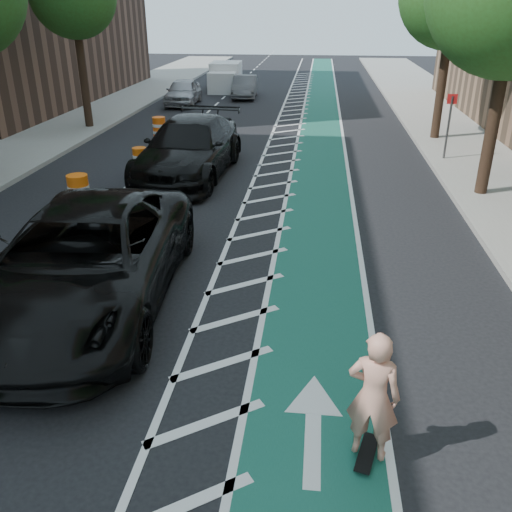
# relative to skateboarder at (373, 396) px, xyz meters

# --- Properties ---
(ground) EXTENTS (120.00, 120.00, 0.00)m
(ground) POSITION_rel_skateboarder_xyz_m (-3.70, 3.18, -1.00)
(ground) COLOR black
(ground) RESTS_ON ground
(bike_lane) EXTENTS (2.00, 90.00, 0.01)m
(bike_lane) POSITION_rel_skateboarder_xyz_m (-0.70, 13.18, -0.99)
(bike_lane) COLOR #164E41
(bike_lane) RESTS_ON ground
(buffer_strip) EXTENTS (1.40, 90.00, 0.01)m
(buffer_strip) POSITION_rel_skateboarder_xyz_m (-2.20, 13.18, -1.00)
(buffer_strip) COLOR silver
(buffer_strip) RESTS_ON ground
(curb_right) EXTENTS (0.12, 90.00, 0.16)m
(curb_right) POSITION_rel_skateboarder_xyz_m (3.35, 13.18, -0.92)
(curb_right) COLOR gray
(curb_right) RESTS_ON ground
(curb_left) EXTENTS (0.12, 90.00, 0.16)m
(curb_left) POSITION_rel_skateboarder_xyz_m (-10.75, 13.18, -0.92)
(curb_left) COLOR gray
(curb_left) RESTS_ON ground
(sign_post) EXTENTS (0.35, 0.08, 2.47)m
(sign_post) POSITION_rel_skateboarder_xyz_m (3.90, 15.18, 0.35)
(sign_post) COLOR #4C4C4C
(sign_post) RESTS_ON ground
(skateboard) EXTENTS (0.38, 0.74, 0.10)m
(skateboard) POSITION_rel_skateboarder_xyz_m (-0.00, 0.00, -0.92)
(skateboard) COLOR black
(skateboard) RESTS_ON ground
(skateboarder) EXTENTS (0.75, 0.59, 1.81)m
(skateboarder) POSITION_rel_skateboarder_xyz_m (0.00, 0.00, 0.00)
(skateboarder) COLOR tan
(skateboarder) RESTS_ON skateboard
(suv_near) EXTENTS (3.66, 7.16, 1.94)m
(suv_near) POSITION_rel_skateboarder_xyz_m (-5.09, 3.42, -0.03)
(suv_near) COLOR black
(suv_near) RESTS_ON ground
(suv_far) EXTENTS (3.04, 6.70, 1.90)m
(suv_far) POSITION_rel_skateboarder_xyz_m (-5.13, 12.36, -0.05)
(suv_far) COLOR black
(suv_far) RESTS_ON ground
(car_silver) EXTENTS (1.92, 4.37, 1.46)m
(car_silver) POSITION_rel_skateboarder_xyz_m (-8.82, 26.77, -0.27)
(car_silver) COLOR #ABAAB0
(car_silver) RESTS_ON ground
(car_grey) EXTENTS (1.62, 4.11, 1.33)m
(car_grey) POSITION_rel_skateboarder_xyz_m (-5.56, 29.85, -0.33)
(car_grey) COLOR #56575B
(car_grey) RESTS_ON ground
(box_truck) EXTENTS (2.07, 4.36, 1.79)m
(box_truck) POSITION_rel_skateboarder_xyz_m (-7.35, 33.04, -0.18)
(box_truck) COLOR white
(box_truck) RESTS_ON ground
(barrel_a) EXTENTS (0.75, 0.75, 1.02)m
(barrel_a) POSITION_rel_skateboarder_xyz_m (-7.50, 8.64, -0.52)
(barrel_a) COLOR orange
(barrel_a) RESTS_ON ground
(barrel_b) EXTENTS (0.62, 0.62, 0.84)m
(barrel_b) POSITION_rel_skateboarder_xyz_m (-6.99, 12.68, -0.60)
(barrel_b) COLOR #F7620D
(barrel_b) RESTS_ON ground
(barrel_c) EXTENTS (0.71, 0.71, 0.96)m
(barrel_c) POSITION_rel_skateboarder_xyz_m (-7.70, 17.68, -0.55)
(barrel_c) COLOR #FF5E0D
(barrel_c) RESTS_ON ground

